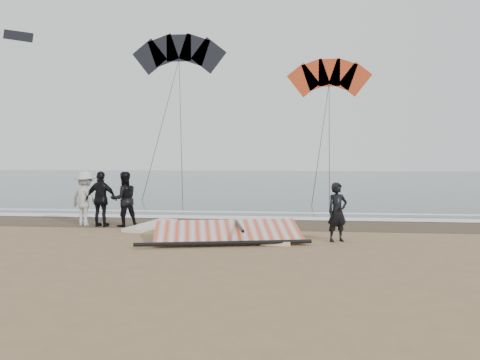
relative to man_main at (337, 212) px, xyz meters
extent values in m
plane|color=#8C704C|center=(-3.30, -1.45, -0.82)|extent=(120.00, 120.00, 0.00)
cube|color=#233838|center=(-3.30, 31.55, -0.80)|extent=(120.00, 54.00, 0.02)
cube|color=#4C3D2B|center=(-3.30, 3.05, -0.81)|extent=(120.00, 2.80, 0.01)
cube|color=white|center=(-3.30, 4.45, -0.79)|extent=(120.00, 0.90, 0.01)
cube|color=white|center=(-3.30, 6.15, -0.79)|extent=(120.00, 0.45, 0.01)
imported|color=black|center=(0.00, 0.00, 0.00)|extent=(0.71, 0.61, 1.63)
cube|color=white|center=(-1.64, 0.55, -0.76)|extent=(0.85, 2.81, 0.11)
cube|color=silver|center=(-5.87, 2.06, -0.76)|extent=(1.21, 2.64, 0.11)
imported|color=black|center=(-6.79, 2.03, 0.10)|extent=(1.13, 1.08, 1.83)
imported|color=black|center=(-7.49, 1.83, 0.11)|extent=(1.12, 0.54, 1.85)
imported|color=beige|center=(-8.19, 2.13, 0.10)|extent=(1.36, 1.11, 1.83)
cube|color=black|center=(-3.19, 0.26, -0.76)|extent=(2.80, 1.21, 0.10)
cube|color=#DC4324|center=(-2.99, -0.34, -0.52)|extent=(4.21, 2.33, 0.42)
cylinder|color=black|center=(-2.99, -1.12, -0.71)|extent=(4.53, 1.07, 0.10)
cylinder|color=black|center=(-2.69, -0.34, -0.37)|extent=(0.50, 1.96, 0.08)
cylinder|color=#262626|center=(0.66, 15.62, 3.05)|extent=(0.04, 0.04, 15.62)
cylinder|color=#262626|center=(1.06, 15.53, 3.05)|extent=(0.04, 0.04, 15.69)
cylinder|color=#262626|center=(-9.26, 16.25, 4.05)|extent=(0.04, 0.04, 15.18)
cylinder|color=#262626|center=(-8.33, 16.83, 4.05)|extent=(0.04, 0.04, 14.53)
cube|color=black|center=(-27.57, 30.55, 13.16)|extent=(3.10, 0.12, 1.36)
camera|label=1|loc=(-1.33, -12.98, 1.55)|focal=35.00mm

